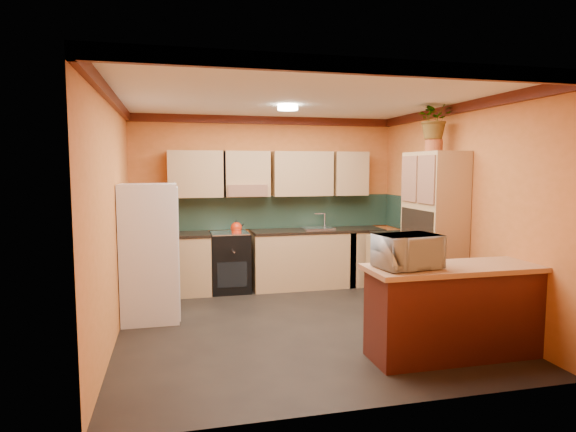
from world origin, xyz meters
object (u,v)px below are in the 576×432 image
Objects in this scene: base_cabinets_back at (270,261)px; breakfast_bar at (458,313)px; microwave at (408,251)px; stove at (230,262)px; fridge at (150,252)px; pantry at (433,233)px.

base_cabinets_back and breakfast_bar have the same top height.
microwave is at bearing -76.64° from base_cabinets_back.
stove is 3.65m from breakfast_bar.
base_cabinets_back is 2.03× the size of breakfast_bar.
fridge reaches higher than base_cabinets_back.
microwave is at bearing 180.00° from breakfast_bar.
fridge is 3.64m from breakfast_bar.
stove is 1.66m from fridge.
pantry is (3.60, -0.50, 0.20)m from fridge.
stove is 3.04m from pantry.
pantry is (2.48, -1.66, 0.59)m from stove.
microwave is (-0.57, 0.00, 0.65)m from breakfast_bar.
breakfast_bar is at bearing -8.72° from microwave.
stove is 3.44m from microwave.
breakfast_bar is (-0.55, -1.44, -0.61)m from pantry.
pantry reaches higher than breakfast_bar.
breakfast_bar is (1.31, -3.10, 0.00)m from base_cabinets_back.
fridge reaches higher than stove.
pantry is (1.85, -1.66, 0.61)m from base_cabinets_back.
pantry is at bearing -7.98° from fridge.
fridge is (-1.75, -1.15, 0.41)m from base_cabinets_back.
fridge reaches higher than breakfast_bar.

